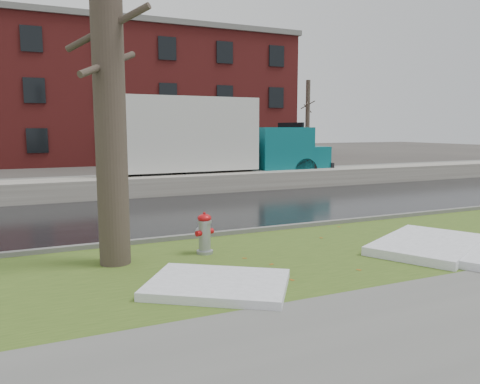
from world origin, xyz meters
name	(u,v)px	position (x,y,z in m)	size (l,w,h in m)	color
ground	(276,242)	(0.00, 0.00, 0.00)	(120.00, 120.00, 0.00)	#47423D
verge	(305,254)	(0.00, -1.25, 0.02)	(60.00, 4.50, 0.04)	#354F1A
sidewalk	(454,322)	(0.00, -5.00, 0.03)	(60.00, 3.00, 0.05)	slate
road	(208,210)	(0.00, 4.50, 0.01)	(60.00, 7.00, 0.03)	black
parking_lot	(147,182)	(0.00, 13.00, 0.01)	(60.00, 9.00, 0.03)	slate
curb	(257,230)	(0.00, 1.00, 0.07)	(60.00, 0.15, 0.14)	slate
snowbank	(172,185)	(0.00, 8.70, 0.38)	(60.00, 1.60, 0.75)	#A4A096
brick_building	(122,98)	(2.00, 30.00, 5.00)	(26.00, 12.00, 10.00)	maroon
bg_tree_center	(13,117)	(-6.00, 26.00, 3.33)	(1.40, 1.62, 6.50)	brown
bg_tree_right	(308,119)	(16.00, 24.00, 3.33)	(1.40, 1.62, 6.50)	brown
fire_hydrant	(204,231)	(-1.90, -0.39, 0.50)	(0.43, 0.40, 0.87)	gray
tree	(108,68)	(-3.71, -0.35, 3.70)	(1.39, 1.56, 7.27)	brown
box_truck	(208,141)	(2.09, 10.15, 2.06)	(11.70, 2.93, 3.90)	black
worker	(110,156)	(-2.25, 9.30, 1.55)	(0.58, 0.38, 1.60)	black
snow_patch_near	(450,247)	(2.93, -2.30, 0.12)	(2.60, 2.00, 0.16)	white
snow_patch_far	(218,284)	(-2.44, -2.50, 0.11)	(2.20, 1.60, 0.14)	white
snow_patch_side	(428,244)	(2.62, -2.00, 0.13)	(2.80, 1.80, 0.18)	white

